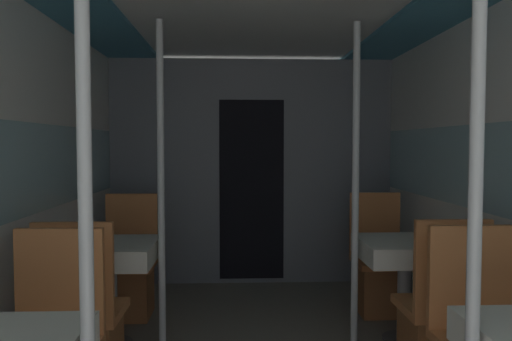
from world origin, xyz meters
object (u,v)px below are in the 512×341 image
object	(u,v)px
chair_right_near_1	(439,331)
dining_table_right_1	(405,255)
support_pole_left_0	(86,225)
dining_table_left_1	(109,258)
support_pole_left_1	(161,184)
chair_left_near_1	(84,336)
support_pole_right_0	(475,222)
support_pole_right_1	(355,184)
chair_left_far_1	(128,280)
chair_right_far_1	(380,277)

from	to	relation	value
chair_right_near_1	dining_table_right_1	bearing A→B (deg)	90.00
support_pole_left_0	dining_table_right_1	bearing A→B (deg)	45.42
dining_table_left_1	support_pole_left_1	size ratio (longest dim) A/B	0.32
chair_left_near_1	chair_right_near_1	size ratio (longest dim) A/B	1.00
support_pole_right_0	support_pole_right_1	distance (m)	1.73
dining_table_left_1	dining_table_right_1	xyz separation A→B (m)	(2.06, 0.00, 0.00)
dining_table_left_1	support_pole_left_1	world-z (taller)	support_pole_left_1
support_pole_right_0	chair_left_far_1	bearing A→B (deg)	126.21
dining_table_left_1	support_pole_right_1	distance (m)	1.78
dining_table_right_1	chair_left_far_1	bearing A→B (deg)	163.82
dining_table_right_1	dining_table_left_1	bearing A→B (deg)	180.00
support_pole_left_1	dining_table_right_1	bearing A→B (deg)	0.00
chair_right_near_1	support_pole_right_1	size ratio (longest dim) A/B	0.44
chair_right_near_1	support_pole_right_0	bearing A→B (deg)	-107.56
support_pole_right_1	dining_table_left_1	bearing A→B (deg)	180.00
support_pole_left_0	chair_left_near_1	bearing A→B (deg)	107.56
support_pole_left_1	support_pole_right_0	bearing A→B (deg)	-52.10
chair_right_far_1	support_pole_right_1	distance (m)	1.08
support_pole_left_0	support_pole_right_0	world-z (taller)	same
support_pole_left_0	chair_right_far_1	distance (m)	3.00
support_pole_left_0	chair_left_near_1	world-z (taller)	support_pole_left_0
support_pole_right_0	dining_table_right_1	xyz separation A→B (m)	(0.36, 1.73, -0.51)
chair_left_near_1	support_pole_left_1	bearing A→B (deg)	59.10
dining_table_left_1	chair_right_near_1	xyz separation A→B (m)	(2.06, -0.60, -0.32)
chair_left_near_1	chair_left_far_1	xyz separation A→B (m)	(0.00, 1.20, 0.00)
chair_left_near_1	support_pole_left_1	xyz separation A→B (m)	(0.36, 0.60, 0.82)
chair_left_far_1	chair_right_far_1	xyz separation A→B (m)	(2.06, 0.00, 0.00)
support_pole_right_0	chair_left_near_1	bearing A→B (deg)	146.42
dining_table_left_1	chair_left_far_1	world-z (taller)	chair_left_far_1
chair_right_far_1	support_pole_right_1	xyz separation A→B (m)	(-0.36, -0.60, 0.82)
chair_left_near_1	support_pole_right_0	bearing A→B (deg)	-33.58
support_pole_left_0	dining_table_left_1	bearing A→B (deg)	101.69
support_pole_left_0	dining_table_right_1	distance (m)	2.48
chair_right_far_1	dining_table_left_1	bearing A→B (deg)	16.18
support_pole_left_1	dining_table_right_1	world-z (taller)	support_pole_left_1
dining_table_right_1	chair_right_far_1	bearing A→B (deg)	90.00
chair_left_near_1	dining_table_right_1	bearing A→B (deg)	16.18
chair_right_far_1	support_pole_right_1	size ratio (longest dim) A/B	0.44
chair_left_near_1	dining_table_right_1	size ratio (longest dim) A/B	1.37
chair_left_near_1	dining_table_left_1	bearing A→B (deg)	90.00
chair_left_far_1	dining_table_right_1	bearing A→B (deg)	163.82
support_pole_left_0	chair_right_near_1	distance (m)	2.21
chair_right_near_1	support_pole_right_1	world-z (taller)	support_pole_right_1
dining_table_right_1	support_pole_left_0	bearing A→B (deg)	-134.58
support_pole_left_0	support_pole_left_1	bearing A→B (deg)	90.00
support_pole_left_1	support_pole_right_1	bearing A→B (deg)	0.00
support_pole_right_1	chair_left_far_1	bearing A→B (deg)	160.66
chair_left_far_1	support_pole_left_1	world-z (taller)	support_pole_left_1
chair_right_far_1	support_pole_left_1	bearing A→B (deg)	19.34
chair_left_near_1	support_pole_right_1	size ratio (longest dim) A/B	0.44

